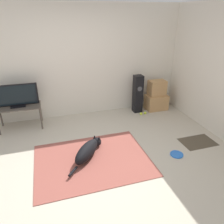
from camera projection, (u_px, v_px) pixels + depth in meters
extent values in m
plane|color=#BCB29E|center=(98.00, 163.00, 3.70)|extent=(12.00, 12.00, 0.00)
cube|color=silver|center=(74.00, 63.00, 4.99)|extent=(8.00, 0.06, 2.55)
cube|color=#934C42|center=(93.00, 160.00, 3.78)|extent=(1.94, 1.48, 0.01)
ellipsoid|color=black|center=(87.00, 151.00, 3.77)|extent=(0.62, 0.69, 0.27)
sphere|color=black|center=(97.00, 142.00, 4.13)|extent=(0.17, 0.17, 0.17)
cone|color=black|center=(94.00, 137.00, 4.11)|extent=(0.05, 0.05, 0.08)
cone|color=black|center=(99.00, 138.00, 4.08)|extent=(0.05, 0.05, 0.08)
cylinder|color=black|center=(73.00, 171.00, 3.41)|extent=(0.18, 0.20, 0.04)
cylinder|color=blue|center=(177.00, 154.00, 3.92)|extent=(0.23, 0.23, 0.02)
torus|color=blue|center=(177.00, 154.00, 3.91)|extent=(0.23, 0.23, 0.02)
cube|color=tan|center=(156.00, 102.00, 5.70)|extent=(0.55, 0.36, 0.38)
cube|color=tan|center=(157.00, 88.00, 5.56)|extent=(0.42, 0.28, 0.39)
cube|color=black|center=(138.00, 94.00, 5.45)|extent=(0.21, 0.21, 0.95)
cylinder|color=#4C4C51|center=(140.00, 89.00, 5.29)|extent=(0.12, 0.00, 0.12)
cube|color=brown|center=(19.00, 107.00, 4.65)|extent=(0.91, 0.47, 0.02)
cylinder|color=brown|center=(41.00, 119.00, 4.69)|extent=(0.04, 0.04, 0.49)
cylinder|color=brown|center=(1.00, 116.00, 4.82)|extent=(0.04, 0.04, 0.49)
cylinder|color=brown|center=(41.00, 111.00, 5.05)|extent=(0.04, 0.04, 0.49)
cube|color=black|center=(18.00, 106.00, 4.64)|extent=(0.30, 0.20, 0.02)
cube|color=black|center=(16.00, 95.00, 4.55)|extent=(0.86, 0.04, 0.46)
cube|color=black|center=(16.00, 95.00, 4.53)|extent=(0.79, 0.01, 0.41)
sphere|color=#C6E033|center=(145.00, 113.00, 5.48)|extent=(0.07, 0.07, 0.07)
sphere|color=#C6E033|center=(140.00, 111.00, 5.59)|extent=(0.07, 0.07, 0.07)
sphere|color=#C6E033|center=(141.00, 114.00, 5.43)|extent=(0.07, 0.07, 0.07)
cube|color=#4C4233|center=(198.00, 142.00, 4.31)|extent=(0.67, 0.45, 0.01)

